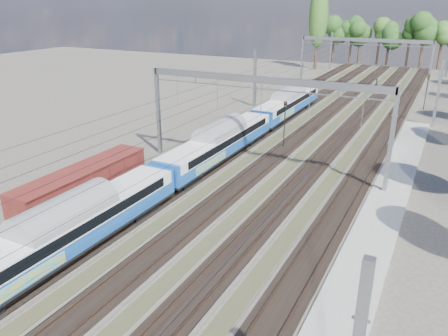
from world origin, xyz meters
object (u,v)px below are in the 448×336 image
at_px(worker, 377,83).
at_px(freight_boxcar, 83,185).
at_px(signal_near, 285,119).
at_px(signal_far, 427,87).
at_px(emu_train, 218,140).

bearing_deg(worker, freight_boxcar, -165.74).
bearing_deg(freight_boxcar, signal_near, 67.69).
height_order(freight_boxcar, worker, freight_boxcar).
bearing_deg(freight_boxcar, signal_far, 66.60).
relative_size(worker, signal_far, 0.33).
relative_size(emu_train, worker, 35.28).
bearing_deg(signal_near, signal_far, 83.07).
distance_m(emu_train, worker, 50.46).
relative_size(freight_boxcar, signal_near, 2.36).
distance_m(signal_near, signal_far, 29.96).
relative_size(worker, signal_near, 0.33).
bearing_deg(emu_train, signal_near, 60.61).
bearing_deg(emu_train, freight_boxcar, -108.12).
height_order(emu_train, signal_far, signal_far).
xyz_separation_m(emu_train, worker, (7.13, 49.93, -1.61)).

